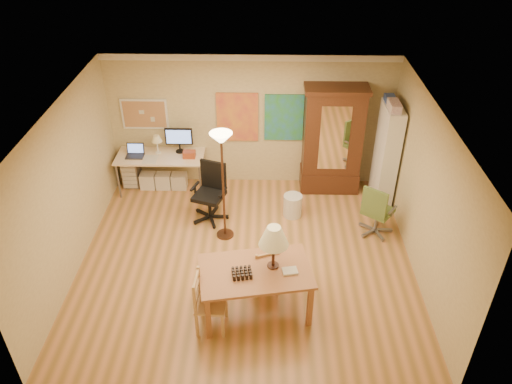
{
  "coord_description": "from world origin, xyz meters",
  "views": [
    {
      "loc": [
        0.3,
        -6.34,
        5.62
      ],
      "look_at": [
        0.16,
        0.3,
        1.17
      ],
      "focal_mm": 35.0,
      "sensor_mm": 36.0,
      "label": 1
    }
  ],
  "objects_px": {
    "computer_desk": "(164,168)",
    "office_chair_green": "(375,221)",
    "office_chair_black": "(211,204)",
    "armoire": "(332,147)",
    "dining_table": "(262,261)",
    "bookshelf": "(386,156)"
  },
  "relations": [
    {
      "from": "office_chair_black",
      "to": "bookshelf",
      "type": "height_order",
      "value": "bookshelf"
    },
    {
      "from": "dining_table",
      "to": "office_chair_black",
      "type": "distance_m",
      "value": 2.54
    },
    {
      "from": "computer_desk",
      "to": "office_chair_green",
      "type": "height_order",
      "value": "computer_desk"
    },
    {
      "from": "office_chair_black",
      "to": "armoire",
      "type": "bearing_deg",
      "value": 25.09
    },
    {
      "from": "armoire",
      "to": "bookshelf",
      "type": "xyz_separation_m",
      "value": [
        0.96,
        -0.44,
        0.05
      ]
    },
    {
      "from": "office_chair_green",
      "to": "bookshelf",
      "type": "xyz_separation_m",
      "value": [
        0.28,
        1.04,
        0.73
      ]
    },
    {
      "from": "office_chair_green",
      "to": "computer_desk",
      "type": "bearing_deg",
      "value": 160.76
    },
    {
      "from": "computer_desk",
      "to": "office_chair_green",
      "type": "bearing_deg",
      "value": -19.24
    },
    {
      "from": "office_chair_green",
      "to": "bookshelf",
      "type": "bearing_deg",
      "value": 74.96
    },
    {
      "from": "office_chair_black",
      "to": "office_chair_green",
      "type": "xyz_separation_m",
      "value": [
        2.97,
        -0.4,
        -0.03
      ]
    },
    {
      "from": "dining_table",
      "to": "computer_desk",
      "type": "height_order",
      "value": "dining_table"
    },
    {
      "from": "dining_table",
      "to": "armoire",
      "type": "height_order",
      "value": "armoire"
    },
    {
      "from": "office_chair_green",
      "to": "armoire",
      "type": "xyz_separation_m",
      "value": [
        -0.68,
        1.48,
        0.68
      ]
    },
    {
      "from": "office_chair_black",
      "to": "armoire",
      "type": "distance_m",
      "value": 2.61
    },
    {
      "from": "office_chair_black",
      "to": "bookshelf",
      "type": "xyz_separation_m",
      "value": [
        3.25,
        0.63,
        0.7
      ]
    },
    {
      "from": "office_chair_black",
      "to": "office_chair_green",
      "type": "bearing_deg",
      "value": -7.74
    },
    {
      "from": "armoire",
      "to": "bookshelf",
      "type": "height_order",
      "value": "armoire"
    },
    {
      "from": "dining_table",
      "to": "office_chair_green",
      "type": "height_order",
      "value": "dining_table"
    },
    {
      "from": "dining_table",
      "to": "computer_desk",
      "type": "xyz_separation_m",
      "value": [
        -2.0,
        3.25,
        -0.47
      ]
    },
    {
      "from": "office_chair_black",
      "to": "armoire",
      "type": "xyz_separation_m",
      "value": [
        2.29,
        1.07,
        0.65
      ]
    },
    {
      "from": "bookshelf",
      "to": "computer_desk",
      "type": "bearing_deg",
      "value": 175.19
    },
    {
      "from": "office_chair_black",
      "to": "armoire",
      "type": "relative_size",
      "value": 0.51
    }
  ]
}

